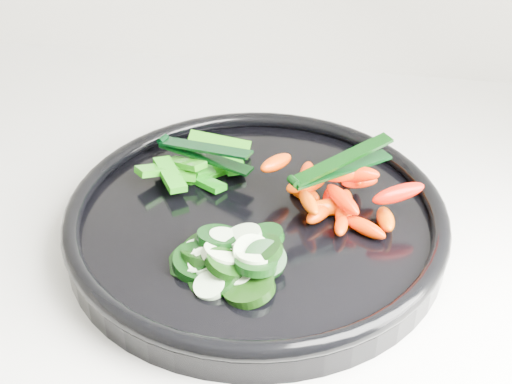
# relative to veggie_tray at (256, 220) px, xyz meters

# --- Properties ---
(veggie_tray) EXTENTS (0.48, 0.48, 0.04)m
(veggie_tray) POSITION_rel_veggie_tray_xyz_m (0.00, 0.00, 0.00)
(veggie_tray) COLOR black
(veggie_tray) RESTS_ON counter
(cucumber_pile) EXTENTS (0.12, 0.11, 0.04)m
(cucumber_pile) POSITION_rel_veggie_tray_xyz_m (-0.02, -0.07, 0.01)
(cucumber_pile) COLOR black
(cucumber_pile) RESTS_ON veggie_tray
(carrot_pile) EXTENTS (0.17, 0.15, 0.05)m
(carrot_pile) POSITION_rel_veggie_tray_xyz_m (0.08, 0.03, 0.02)
(carrot_pile) COLOR #EE2D00
(carrot_pile) RESTS_ON veggie_tray
(pepper_pile) EXTENTS (0.11, 0.11, 0.04)m
(pepper_pile) POSITION_rel_veggie_tray_xyz_m (-0.07, 0.07, 0.01)
(pepper_pile) COLOR #19750B
(pepper_pile) RESTS_ON veggie_tray
(tong_carrot) EXTENTS (0.10, 0.08, 0.02)m
(tong_carrot) POSITION_rel_veggie_tray_xyz_m (0.08, 0.03, 0.05)
(tong_carrot) COLOR black
(tong_carrot) RESTS_ON carrot_pile
(tong_pepper) EXTENTS (0.11, 0.05, 0.02)m
(tong_pepper) POSITION_rel_veggie_tray_xyz_m (-0.07, 0.07, 0.03)
(tong_pepper) COLOR black
(tong_pepper) RESTS_ON pepper_pile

